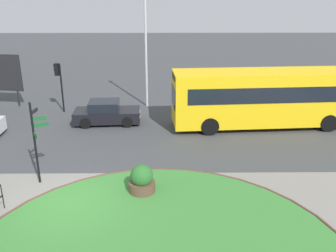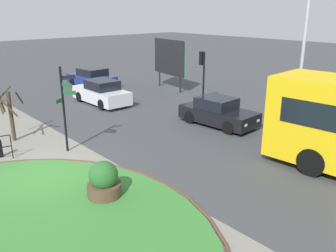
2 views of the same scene
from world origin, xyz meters
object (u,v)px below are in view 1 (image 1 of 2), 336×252
Objects in this scene: car_far_lane at (107,113)px; lamppost_tall at (146,46)px; traffic_light_near at (58,77)px; signpost_directional at (36,138)px; planter_near_signpost at (142,181)px; bus_yellow at (265,97)px.

lamppost_tall is at bearing 53.99° from car_far_lane.
traffic_light_near is 0.42× the size of lamppost_tall.
signpost_directional reaches higher than planter_near_signpost.
traffic_light_near is (-12.63, 2.93, 0.60)m from bus_yellow.
lamppost_tall is (-7.03, 4.15, 2.34)m from bus_yellow.
signpost_directional reaches higher than bus_yellow.
bus_yellow is at bearing 31.47° from signpost_directional.
signpost_directional is 0.88× the size of car_far_lane.
lamppost_tall reaches higher than car_far_lane.
signpost_directional is 1.09× the size of traffic_light_near.
traffic_light_near is (-3.33, 2.33, 1.73)m from car_far_lane.
signpost_directional is at bearing 108.73° from traffic_light_near.
traffic_light_near is at bearing -17.13° from bus_yellow.
planter_near_signpost is (0.31, -11.82, -3.56)m from lamppost_tall.
car_far_lane is 3.26× the size of planter_near_signpost.
lamppost_tall is at bearing -158.53° from traffic_light_near.
signpost_directional is 12.89m from bus_yellow.
traffic_light_near is 5.99m from lamppost_tall.
car_far_lane reaches higher than planter_near_signpost.
signpost_directional is 11.77m from lamppost_tall.
lamppost_tall is at bearing -34.66° from bus_yellow.
bus_yellow is 3.36× the size of traffic_light_near.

